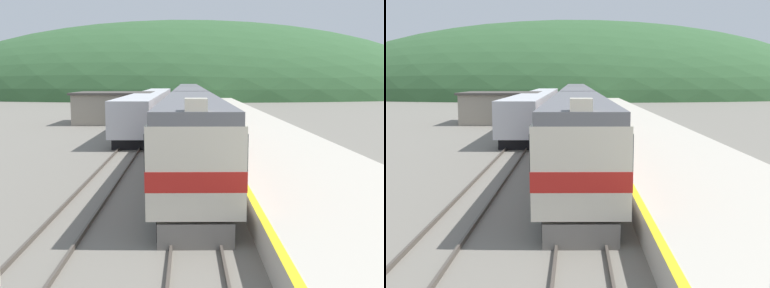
% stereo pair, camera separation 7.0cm
% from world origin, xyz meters
% --- Properties ---
extents(track_main, '(1.52, 180.00, 0.16)m').
position_xyz_m(track_main, '(0.00, 70.00, 0.08)').
color(track_main, '#4C443D').
rests_on(track_main, ground).
extents(track_siding, '(1.52, 180.00, 0.16)m').
position_xyz_m(track_siding, '(-4.25, 70.00, 0.08)').
color(track_siding, '#4C443D').
rests_on(track_siding, ground).
extents(platform, '(7.01, 140.00, 0.99)m').
position_xyz_m(platform, '(5.27, 50.00, 0.49)').
color(platform, '#BCB5A5').
rests_on(platform, ground).
extents(distant_hills, '(142.92, 64.31, 40.32)m').
position_xyz_m(distant_hills, '(0.00, 122.99, 0.00)').
color(distant_hills, '#335B33').
rests_on(distant_hills, ground).
extents(station_shed, '(8.54, 7.19, 3.42)m').
position_xyz_m(station_shed, '(-8.32, 49.29, 1.73)').
color(station_shed, gray).
rests_on(station_shed, ground).
extents(express_train_lead_car, '(2.92, 20.40, 4.34)m').
position_xyz_m(express_train_lead_car, '(0.00, 21.54, 2.18)').
color(express_train_lead_car, black).
rests_on(express_train_lead_car, ground).
extents(carriage_second, '(2.91, 22.12, 3.98)m').
position_xyz_m(carriage_second, '(0.00, 43.92, 2.17)').
color(carriage_second, black).
rests_on(carriage_second, ground).
extents(carriage_third, '(2.91, 22.12, 3.98)m').
position_xyz_m(carriage_third, '(0.00, 66.92, 2.17)').
color(carriage_third, black).
rests_on(carriage_third, ground).
extents(siding_train, '(2.90, 39.57, 3.40)m').
position_xyz_m(siding_train, '(-4.25, 48.93, 1.76)').
color(siding_train, black).
rests_on(siding_train, ground).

